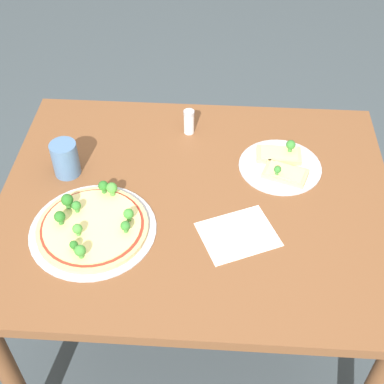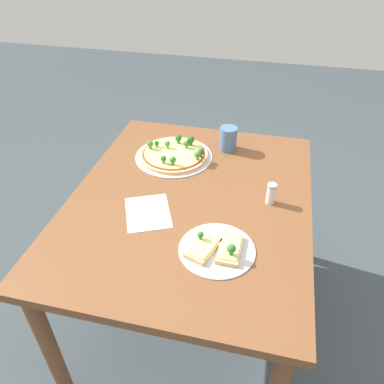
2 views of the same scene
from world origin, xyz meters
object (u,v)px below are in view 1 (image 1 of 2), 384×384
object	(u,v)px
pizza_tray_whole	(92,226)
pizza_tray_slice	(281,164)
condiment_shaker	(189,122)
drinking_cup	(65,159)
dining_table	(196,219)

from	to	relation	value
pizza_tray_whole	pizza_tray_slice	distance (m)	0.62
pizza_tray_slice	condiment_shaker	xyz separation A→B (m)	(0.30, -0.15, 0.03)
pizza_tray_whole	pizza_tray_slice	xyz separation A→B (m)	(-0.54, -0.30, -0.00)
pizza_tray_slice	drinking_cup	size ratio (longest dim) A/B	2.30
pizza_tray_whole	pizza_tray_slice	size ratio (longest dim) A/B	1.37
pizza_tray_slice	condiment_shaker	bearing A→B (deg)	-27.10
dining_table	pizza_tray_slice	world-z (taller)	pizza_tray_slice
dining_table	pizza_tray_whole	bearing A→B (deg)	26.83
pizza_tray_whole	pizza_tray_slice	bearing A→B (deg)	-151.23
dining_table	condiment_shaker	distance (m)	0.34
pizza_tray_whole	drinking_cup	bearing A→B (deg)	-61.71
dining_table	condiment_shaker	bearing A→B (deg)	-82.33
dining_table	condiment_shaker	world-z (taller)	condiment_shaker
dining_table	condiment_shaker	size ratio (longest dim) A/B	13.46
drinking_cup	condiment_shaker	world-z (taller)	drinking_cup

